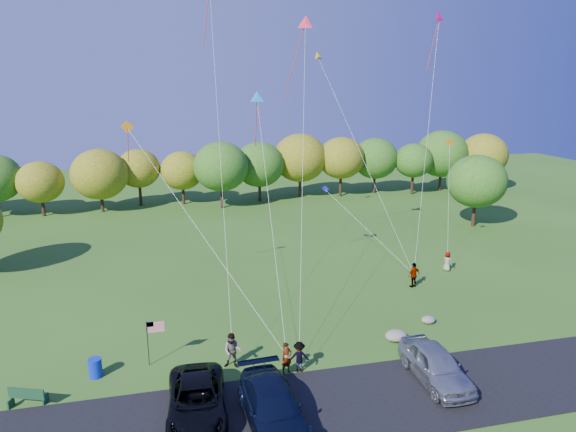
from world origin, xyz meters
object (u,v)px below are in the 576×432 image
Objects in this scene: flyer_d at (414,275)px; minivan_dark at (197,400)px; trash_barrel at (95,368)px; minivan_navy at (273,407)px; flyer_a at (287,358)px; flyer_b at (232,351)px; flyer_c at (299,357)px; minivan_silver at (436,365)px; park_bench at (27,396)px; flyer_e at (447,262)px.

minivan_dark is at bearing 17.48° from flyer_d.
trash_barrel is (-21.16, -7.15, -0.43)m from flyer_d.
minivan_navy is 4.25m from flyer_a.
minivan_navy is 9.92m from trash_barrel.
flyer_b reaches higher than flyer_a.
flyer_a is (4.69, 2.55, 0.01)m from minivan_dark.
flyer_b reaches higher than flyer_c.
flyer_c is at bearing 158.21° from minivan_silver.
park_bench is at bearing 158.53° from flyer_a.
flyer_e is (15.77, 11.50, -0.06)m from flyer_a.
flyer_d reaches higher than flyer_e.
flyer_d is at bearing 16.35° from flyer_a.
minivan_silver is 17.12m from trash_barrel.
flyer_d is (11.64, 9.04, 0.09)m from flyer_a.
flyer_b is at bearing 27.87° from park_bench.
flyer_e is (8.74, 13.98, -0.15)m from minivan_silver.
flyer_d is at bearing 41.37° from minivan_navy.
flyer_a is 1.68× the size of trash_barrel.
park_bench is at bearing 2.83° from flyer_d.
park_bench is at bearing 10.38° from flyer_c.
minivan_silver is at bearing 113.22° from flyer_e.
park_bench is (-28.04, -11.50, -0.25)m from flyer_e.
flyer_e is at bearing 37.49° from minivan_dark.
minivan_silver is at bearing 50.30° from flyer_d.
park_bench is (-12.95, -0.00, -0.30)m from flyer_c.
flyer_d reaches higher than minivan_silver.
minivan_navy is at bearing 0.61° from park_bench.
trash_barrel is (-6.89, 0.70, -0.45)m from flyer_b.
minivan_silver is 19.47m from park_bench.
flyer_b is 3.50m from flyer_c.
flyer_b is 1.02× the size of flyer_d.
flyer_c is (5.36, 2.55, -0.00)m from minivan_dark.
flyer_b reaches higher than flyer_e.
minivan_silver is 6.83m from flyer_c.
trash_barrel is (-9.52, 1.89, -0.34)m from flyer_a.
flyer_a reaches higher than flyer_e.
flyer_c is 12.95m from park_bench.
flyer_c is at bearing -10.50° from trash_barrel.
flyer_b is (-9.65, 3.67, 0.03)m from minivan_silver.
flyer_d is 1.09× the size of park_bench.
minivan_silver is 5.09× the size of trash_barrel.
trash_barrel is (-8.00, 5.85, -0.40)m from minivan_navy.
flyer_e is at bearing 14.61° from flyer_a.
park_bench is (-23.92, -9.04, -0.41)m from flyer_d.
flyer_a is 1.08× the size of flyer_e.
flyer_e is 1.56× the size of trash_barrel.
flyer_e is at bearing -167.14° from flyer_d.
minivan_silver reaches higher than park_bench.
flyer_c is at bearing 21.61° from flyer_d.
trash_barrel is at bearing 140.50° from minivan_navy.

